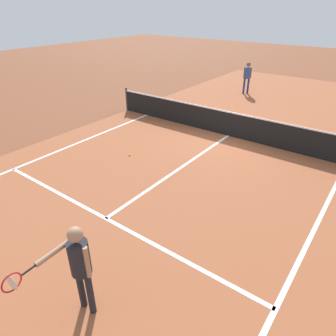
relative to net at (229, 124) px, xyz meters
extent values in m
plane|color=brown|center=(0.00, 0.00, -0.49)|extent=(60.00, 60.00, 0.00)
cube|color=#9E5433|center=(0.00, 0.00, -0.49)|extent=(10.62, 24.40, 0.00)
cube|color=white|center=(-4.11, -5.95, -0.49)|extent=(0.10, 11.89, 0.01)
cube|color=white|center=(4.11, -5.95, -0.49)|extent=(0.10, 11.89, 0.01)
cube|color=white|center=(0.00, -6.40, -0.49)|extent=(8.22, 0.10, 0.01)
cube|color=white|center=(0.00, -3.20, -0.49)|extent=(0.10, 6.40, 0.01)
cylinder|color=#33383D|center=(-5.32, 0.00, 0.04)|extent=(0.09, 0.09, 1.07)
cube|color=black|center=(0.00, 0.00, -0.04)|extent=(10.63, 0.02, 0.91)
cube|color=white|center=(0.00, 0.00, 0.44)|extent=(10.63, 0.03, 0.05)
cylinder|color=black|center=(1.67, -8.25, -0.07)|extent=(0.11, 0.11, 0.85)
cylinder|color=black|center=(1.45, -8.26, -0.07)|extent=(0.11, 0.11, 0.85)
cylinder|color=black|center=(1.56, -8.26, 0.66)|extent=(0.32, 0.32, 0.60)
sphere|color=#A87A5B|center=(1.56, -8.26, 1.11)|extent=(0.24, 0.24, 0.24)
cylinder|color=#A87A5B|center=(1.73, -8.25, 0.67)|extent=(0.08, 0.08, 0.58)
cylinder|color=#A87A5B|center=(1.40, -8.55, 0.91)|extent=(0.11, 0.58, 0.08)
cylinder|color=black|center=(1.42, -8.95, 0.91)|extent=(0.04, 0.22, 0.03)
torus|color=red|center=(1.43, -9.19, 0.91)|extent=(0.03, 0.28, 0.28)
cylinder|color=silver|center=(1.43, -9.19, 0.91)|extent=(0.25, 0.02, 0.25)
cylinder|color=navy|center=(-2.15, 6.11, -0.07)|extent=(0.11, 0.11, 0.84)
cylinder|color=navy|center=(-1.95, 6.21, -0.07)|extent=(0.11, 0.11, 0.84)
cylinder|color=#2D4C99|center=(-2.05, 6.16, 0.64)|extent=(0.32, 0.32, 0.59)
sphere|color=brown|center=(-2.05, 6.16, 1.09)|extent=(0.23, 0.23, 0.23)
cylinder|color=brown|center=(-2.20, 6.09, 0.65)|extent=(0.08, 0.08, 0.57)
cylinder|color=brown|center=(-1.90, 6.24, 0.65)|extent=(0.08, 0.08, 0.57)
sphere|color=#CCE033|center=(-1.88, -3.56, -0.46)|extent=(0.07, 0.07, 0.07)
camera|label=1|loc=(4.66, -10.18, 4.07)|focal=32.62mm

